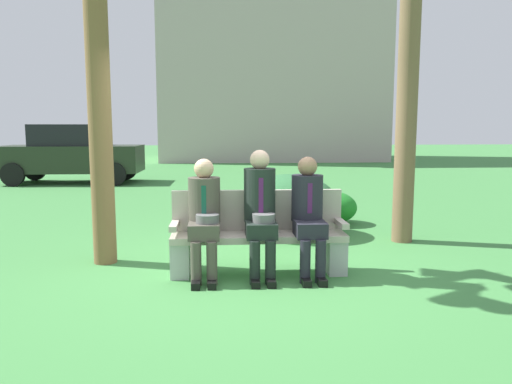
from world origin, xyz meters
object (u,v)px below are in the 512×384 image
parked_car_near (71,154)px  building_backdrop (270,45)px  seated_man_left (204,212)px  shrub_near_bench (331,207)px  seated_man_right (308,210)px  seated_man_middle (260,207)px  park_bench (258,235)px  shrub_mid_lawn (290,205)px

parked_car_near → building_backdrop: (6.86, 10.60, 4.85)m
seated_man_left → parked_car_near: parked_car_near is taller
shrub_near_bench → parked_car_near: parked_car_near is taller
seated_man_right → parked_car_near: 10.69m
seated_man_right → building_backdrop: size_ratio=0.11×
seated_man_right → seated_man_middle: bearing=179.8°
seated_man_left → park_bench: bearing=13.1°
seated_man_left → seated_man_right: bearing=0.4°
seated_man_left → seated_man_right: size_ratio=0.99×
seated_man_right → shrub_mid_lawn: 2.03m
park_bench → building_backdrop: 20.60m
park_bench → seated_man_left: bearing=-166.9°
seated_man_middle → shrub_mid_lawn: bearing=73.3°
seated_man_left → building_backdrop: building_backdrop is taller
seated_man_middle → parked_car_near: size_ratio=0.35×
shrub_mid_lawn → seated_man_right: bearing=-92.4°
seated_man_middle → building_backdrop: building_backdrop is taller
shrub_mid_lawn → building_backdrop: (1.55, 17.92, 5.23)m
seated_man_left → parked_car_near: size_ratio=0.32×
seated_man_left → parked_car_near: 10.20m
park_bench → parked_car_near: size_ratio=0.48×
parked_car_near → building_backdrop: size_ratio=0.35×
shrub_near_bench → parked_car_near: 8.97m
seated_man_right → parked_car_near: (-5.23, 9.33, 0.12)m
parked_car_near → seated_man_right: bearing=-60.7°
seated_man_left → seated_man_middle: seated_man_middle is taller
seated_man_right → shrub_near_bench: size_ratio=1.46×
seated_man_left → seated_man_right: (1.11, 0.01, 0.01)m
park_bench → shrub_mid_lawn: shrub_mid_lawn is taller
park_bench → seated_man_right: 0.62m
parked_car_near → park_bench: bearing=-62.9°
seated_man_right → parked_car_near: bearing=119.3°
seated_man_left → building_backdrop: (2.74, 19.94, 4.98)m
seated_man_left → seated_man_middle: 0.60m
park_bench → building_backdrop: bearing=83.8°
seated_man_left → seated_man_middle: (0.59, 0.01, 0.05)m
park_bench → seated_man_middle: bearing=-84.2°
seated_man_middle → shrub_mid_lawn: 2.12m
park_bench → seated_man_middle: (0.01, -0.13, 0.33)m
shrub_mid_lawn → parked_car_near: 9.05m
seated_man_left → shrub_mid_lawn: bearing=59.3°
seated_man_left → seated_man_right: seated_man_right is taller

